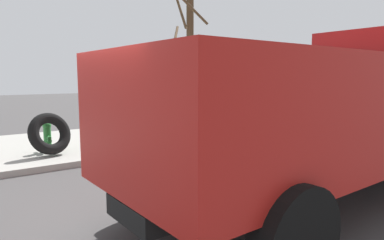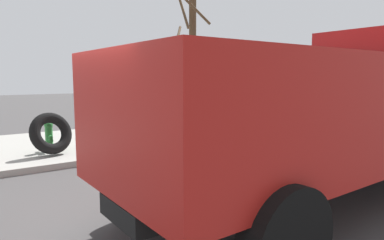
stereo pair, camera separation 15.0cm
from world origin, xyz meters
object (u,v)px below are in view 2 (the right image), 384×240
stop_sign (153,97)px  dump_truck_red (326,107)px  fire_hydrant (49,135)px  bare_tree (192,50)px  loose_tire (51,133)px

stop_sign → dump_truck_red: size_ratio=0.29×
fire_hydrant → stop_sign: stop_sign is taller
stop_sign → dump_truck_red: bearing=-85.0°
stop_sign → dump_truck_red: 5.17m
dump_truck_red → fire_hydrant: bearing=116.4°
fire_hydrant → bare_tree: bare_tree is taller
loose_tire → dump_truck_red: size_ratio=0.15×
stop_sign → bare_tree: bearing=39.8°
fire_hydrant → loose_tire: size_ratio=0.75×
dump_truck_red → bare_tree: bearing=71.1°
loose_tire → stop_sign: stop_sign is taller
fire_hydrant → bare_tree: (5.67, 1.63, 2.52)m
fire_hydrant → stop_sign: size_ratio=0.40×
bare_tree → fire_hydrant: bearing=-164.0°
fire_hydrant → stop_sign: (2.57, -0.96, 0.97)m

